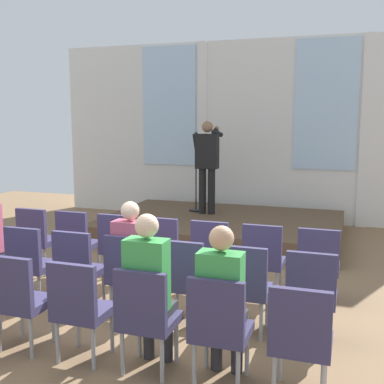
# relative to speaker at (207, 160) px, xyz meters

# --- Properties ---
(ground_plane) EXTENTS (14.93, 14.93, 0.00)m
(ground_plane) POSITION_rel_speaker_xyz_m (0.38, -4.31, -1.38)
(ground_plane) COLOR #846647
(rear_partition) EXTENTS (8.40, 0.14, 3.79)m
(rear_partition) POSITION_rel_speaker_xyz_m (0.41, 1.43, 0.55)
(rear_partition) COLOR silver
(rear_partition) RESTS_ON ground
(stage_platform) EXTENTS (4.26, 2.89, 0.35)m
(stage_platform) POSITION_rel_speaker_xyz_m (0.38, -0.31, -1.20)
(stage_platform) COLOR brown
(stage_platform) RESTS_ON ground
(speaker) EXTENTS (0.52, 0.69, 1.76)m
(speaker) POSITION_rel_speaker_xyz_m (0.00, 0.00, 0.00)
(speaker) COLOR black
(speaker) RESTS_ON stage_platform
(mic_stand) EXTENTS (0.28, 0.28, 1.55)m
(mic_stand) POSITION_rel_speaker_xyz_m (-0.28, 0.18, -0.69)
(mic_stand) COLOR black
(mic_stand) RESTS_ON stage_platform
(chair_r0_c0) EXTENTS (0.46, 0.44, 0.94)m
(chair_r0_c0) POSITION_rel_speaker_xyz_m (-1.53, -3.18, -0.85)
(chair_r0_c0) COLOR #99999E
(chair_r0_c0) RESTS_ON ground
(chair_r0_c1) EXTENTS (0.46, 0.44, 0.94)m
(chair_r0_c1) POSITION_rel_speaker_xyz_m (-0.90, -3.18, -0.85)
(chair_r0_c1) COLOR #99999E
(chair_r0_c1) RESTS_ON ground
(chair_r0_c2) EXTENTS (0.46, 0.44, 0.94)m
(chair_r0_c2) POSITION_rel_speaker_xyz_m (-0.26, -3.18, -0.85)
(chair_r0_c2) COLOR #99999E
(chair_r0_c2) RESTS_ON ground
(chair_r0_c3) EXTENTS (0.46, 0.44, 0.94)m
(chair_r0_c3) POSITION_rel_speaker_xyz_m (0.38, -3.18, -0.85)
(chair_r0_c3) COLOR #99999E
(chair_r0_c3) RESTS_ON ground
(chair_r0_c4) EXTENTS (0.46, 0.44, 0.94)m
(chair_r0_c4) POSITION_rel_speaker_xyz_m (1.02, -3.18, -0.85)
(chair_r0_c4) COLOR #99999E
(chair_r0_c4) RESTS_ON ground
(chair_r0_c5) EXTENTS (0.46, 0.44, 0.94)m
(chair_r0_c5) POSITION_rel_speaker_xyz_m (1.65, -3.18, -0.85)
(chair_r0_c5) COLOR #99999E
(chair_r0_c5) RESTS_ON ground
(chair_r0_c6) EXTENTS (0.46, 0.44, 0.94)m
(chair_r0_c6) POSITION_rel_speaker_xyz_m (2.29, -3.18, -0.85)
(chair_r0_c6) COLOR #99999E
(chair_r0_c6) RESTS_ON ground
(chair_r1_c1) EXTENTS (0.46, 0.44, 0.94)m
(chair_r1_c1) POSITION_rel_speaker_xyz_m (-0.90, -4.18, -0.85)
(chair_r1_c1) COLOR #99999E
(chair_r1_c1) RESTS_ON ground
(chair_r1_c2) EXTENTS (0.46, 0.44, 0.94)m
(chair_r1_c2) POSITION_rel_speaker_xyz_m (-0.26, -4.18, -0.85)
(chair_r1_c2) COLOR #99999E
(chair_r1_c2) RESTS_ON ground
(chair_r1_c3) EXTENTS (0.46, 0.44, 0.94)m
(chair_r1_c3) POSITION_rel_speaker_xyz_m (0.38, -4.18, -0.85)
(chair_r1_c3) COLOR #99999E
(chair_r1_c3) RESTS_ON ground
(audience_r1_c3) EXTENTS (0.36, 0.39, 1.29)m
(audience_r1_c3) POSITION_rel_speaker_xyz_m (0.38, -4.09, -0.66)
(audience_r1_c3) COLOR #2D2D33
(audience_r1_c3) RESTS_ON ground
(chair_r1_c4) EXTENTS (0.46, 0.44, 0.94)m
(chair_r1_c4) POSITION_rel_speaker_xyz_m (1.02, -4.18, -0.85)
(chair_r1_c4) COLOR #99999E
(chair_r1_c4) RESTS_ON ground
(chair_r1_c5) EXTENTS (0.46, 0.44, 0.94)m
(chair_r1_c5) POSITION_rel_speaker_xyz_m (1.65, -4.18, -0.85)
(chair_r1_c5) COLOR #99999E
(chair_r1_c5) RESTS_ON ground
(chair_r1_c6) EXTENTS (0.46, 0.44, 0.94)m
(chair_r1_c6) POSITION_rel_speaker_xyz_m (2.29, -4.18, -0.85)
(chair_r1_c6) COLOR #99999E
(chair_r1_c6) RESTS_ON ground
(chair_r2_c2) EXTENTS (0.46, 0.44, 0.94)m
(chair_r2_c2) POSITION_rel_speaker_xyz_m (-0.26, -5.17, -0.85)
(chair_r2_c2) COLOR #99999E
(chair_r2_c2) RESTS_ON ground
(chair_r2_c3) EXTENTS (0.46, 0.44, 0.94)m
(chair_r2_c3) POSITION_rel_speaker_xyz_m (0.38, -5.17, -0.85)
(chair_r2_c3) COLOR #99999E
(chair_r2_c3) RESTS_ON ground
(chair_r2_c4) EXTENTS (0.46, 0.44, 0.94)m
(chair_r2_c4) POSITION_rel_speaker_xyz_m (1.02, -5.17, -0.85)
(chair_r2_c4) COLOR #99999E
(chair_r2_c4) RESTS_ON ground
(audience_r2_c4) EXTENTS (0.36, 0.39, 1.38)m
(audience_r2_c4) POSITION_rel_speaker_xyz_m (1.02, -5.09, -0.62)
(audience_r2_c4) COLOR #2D2D33
(audience_r2_c4) RESTS_ON ground
(chair_r2_c5) EXTENTS (0.46, 0.44, 0.94)m
(chair_r2_c5) POSITION_rel_speaker_xyz_m (1.65, -5.17, -0.85)
(chair_r2_c5) COLOR #99999E
(chair_r2_c5) RESTS_ON ground
(audience_r2_c5) EXTENTS (0.36, 0.39, 1.33)m
(audience_r2_c5) POSITION_rel_speaker_xyz_m (1.65, -5.09, -0.64)
(audience_r2_c5) COLOR #2D2D33
(audience_r2_c5) RESTS_ON ground
(chair_r2_c6) EXTENTS (0.46, 0.44, 0.94)m
(chair_r2_c6) POSITION_rel_speaker_xyz_m (2.29, -5.17, -0.85)
(chair_r2_c6) COLOR #99999E
(chair_r2_c6) RESTS_ON ground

